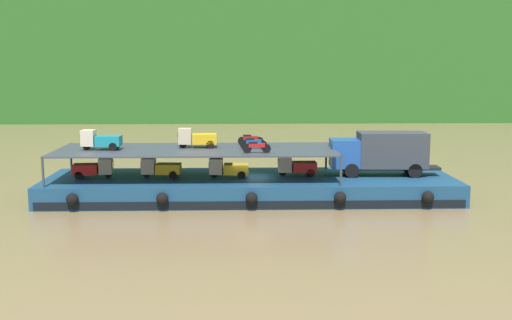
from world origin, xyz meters
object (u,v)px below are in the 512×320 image
object	(u,v)px
cargo_barge	(250,187)
mini_truck_upper_mid	(197,138)
mini_truck_lower_aft	(161,168)
motorcycle_upper_port	(256,147)
motorcycle_upper_stbd	(250,139)
mini_truck_lower_fore	(296,166)
mini_truck_lower_stern	(94,168)
motorcycle_upper_centre	(253,143)
covered_lorry	(381,152)
mini_truck_lower_mid	(228,168)
mini_truck_upper_stern	(101,140)

from	to	relation	value
cargo_barge	mini_truck_upper_mid	bearing A→B (deg)	167.90
mini_truck_lower_aft	mini_truck_upper_mid	size ratio (longest dim) A/B	1.01
mini_truck_upper_mid	motorcycle_upper_port	xyz separation A→B (m)	(4.18, -2.90, -0.26)
mini_truck_lower_aft	motorcycle_upper_stbd	xyz separation A→B (m)	(6.37, 2.21, 1.74)
mini_truck_lower_fore	mini_truck_lower_stern	bearing A→B (deg)	-178.08
mini_truck_upper_mid	motorcycle_upper_centre	xyz separation A→B (m)	(4.02, -0.78, -0.26)
mini_truck_upper_mid	motorcycle_upper_stbd	bearing A→B (deg)	19.21
mini_truck_lower_aft	motorcycle_upper_stbd	world-z (taller)	motorcycle_upper_stbd
cargo_barge	covered_lorry	bearing A→B (deg)	2.47
mini_truck_lower_stern	motorcycle_upper_port	size ratio (longest dim) A/B	1.47
mini_truck_lower_mid	cargo_barge	bearing A→B (deg)	10.23
motorcycle_upper_port	motorcycle_upper_stbd	size ratio (longest dim) A/B	1.00
mini_truck_upper_stern	cargo_barge	bearing A→B (deg)	0.60
mini_truck_lower_stern	mini_truck_upper_stern	distance (m)	2.08
cargo_barge	motorcycle_upper_stbd	world-z (taller)	motorcycle_upper_stbd
cargo_barge	mini_truck_lower_stern	distance (m)	11.09
motorcycle_upper_port	mini_truck_lower_aft	bearing A→B (deg)	163.15
cargo_barge	mini_truck_lower_stern	world-z (taller)	mini_truck_lower_stern
motorcycle_upper_port	motorcycle_upper_stbd	distance (m)	4.25
cargo_barge	motorcycle_upper_stbd	xyz separation A→B (m)	(0.05, 2.16, 3.18)
mini_truck_lower_mid	motorcycle_upper_port	xyz separation A→B (m)	(1.94, -1.80, 1.74)
cargo_barge	mini_truck_lower_stern	xyz separation A→B (m)	(-10.99, -0.01, 1.44)
motorcycle_upper_port	mini_truck_upper_mid	bearing A→B (deg)	145.30
cargo_barge	covered_lorry	xyz separation A→B (m)	(9.38, 0.40, 2.44)
mini_truck_lower_aft	covered_lorry	bearing A→B (deg)	1.67
cargo_barge	motorcycle_upper_centre	xyz separation A→B (m)	(0.22, 0.04, 3.18)
mini_truck_lower_fore	motorcycle_upper_centre	distance (m)	3.58
mini_truck_lower_stern	motorcycle_upper_centre	distance (m)	11.34
mini_truck_upper_mid	motorcycle_upper_stbd	xyz separation A→B (m)	(3.86, 1.34, -0.26)
mini_truck_lower_fore	motorcycle_upper_stbd	world-z (taller)	motorcycle_upper_stbd
cargo_barge	motorcycle_upper_port	size ratio (longest dim) A/B	15.10
mini_truck_lower_fore	mini_truck_upper_mid	world-z (taller)	mini_truck_upper_mid
mini_truck_lower_fore	mini_truck_lower_mid	bearing A→B (deg)	-171.22
mini_truck_lower_fore	mini_truck_upper_stern	size ratio (longest dim) A/B	1.00
mini_truck_upper_mid	mini_truck_lower_stern	bearing A→B (deg)	-173.46
cargo_barge	motorcycle_upper_stbd	distance (m)	3.85
mini_truck_lower_mid	mini_truck_upper_stern	distance (m)	9.09
covered_lorry	motorcycle_upper_port	xyz separation A→B (m)	(-9.00, -2.49, 0.74)
mini_truck_lower_stern	mini_truck_upper_mid	distance (m)	7.51
mini_truck_lower_aft	mini_truck_upper_stern	size ratio (longest dim) A/B	1.01
motorcycle_upper_port	mini_truck_upper_stern	bearing A→B (deg)	169.66
cargo_barge	mini_truck_lower_fore	distance (m)	3.65
covered_lorry	mini_truck_lower_aft	world-z (taller)	covered_lorry
mini_truck_lower_mid	mini_truck_upper_stern	xyz separation A→B (m)	(-8.86, 0.17, 2.00)
mini_truck_lower_stern	motorcycle_upper_centre	xyz separation A→B (m)	(11.21, 0.05, 1.74)
covered_lorry	mini_truck_upper_stern	xyz separation A→B (m)	(-19.81, -0.51, 1.00)
mini_truck_upper_stern	mini_truck_upper_mid	distance (m)	6.69
mini_truck_lower_stern	covered_lorry	bearing A→B (deg)	1.16
cargo_barge	covered_lorry	world-z (taller)	covered_lorry
motorcycle_upper_port	mini_truck_lower_mid	bearing A→B (deg)	137.21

